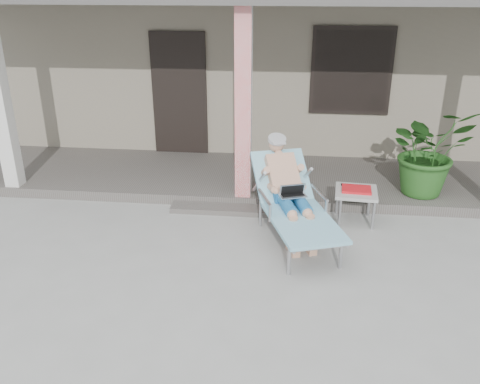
# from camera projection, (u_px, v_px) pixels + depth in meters

# --- Properties ---
(ground) EXTENTS (60.00, 60.00, 0.00)m
(ground) POSITION_uv_depth(u_px,v_px,m) (223.00, 285.00, 5.51)
(ground) COLOR #9E9E99
(ground) RESTS_ON ground
(house) EXTENTS (10.40, 5.40, 3.30)m
(house) POSITION_uv_depth(u_px,v_px,m) (264.00, 49.00, 10.80)
(house) COLOR gray
(house) RESTS_ON ground
(porch_deck) EXTENTS (10.00, 2.00, 0.15)m
(porch_deck) POSITION_uv_depth(u_px,v_px,m) (249.00, 178.00, 8.23)
(porch_deck) COLOR #605B56
(porch_deck) RESTS_ON ground
(porch_step) EXTENTS (2.00, 0.30, 0.07)m
(porch_step) POSITION_uv_depth(u_px,v_px,m) (241.00, 210.00, 7.19)
(porch_step) COLOR #605B56
(porch_step) RESTS_ON ground
(lounger) EXTENTS (1.27, 1.96, 1.24)m
(lounger) POSITION_uv_depth(u_px,v_px,m) (292.00, 180.00, 6.30)
(lounger) COLOR #B7B7BC
(lounger) RESTS_ON ground
(side_table) EXTENTS (0.59, 0.59, 0.49)m
(side_table) POSITION_uv_depth(u_px,v_px,m) (356.00, 193.00, 6.78)
(side_table) COLOR #ABABA6
(side_table) RESTS_ON ground
(potted_palm) EXTENTS (1.41, 1.31, 1.29)m
(potted_palm) POSITION_uv_depth(u_px,v_px,m) (428.00, 151.00, 7.23)
(potted_palm) COLOR #26591E
(potted_palm) RESTS_ON porch_deck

